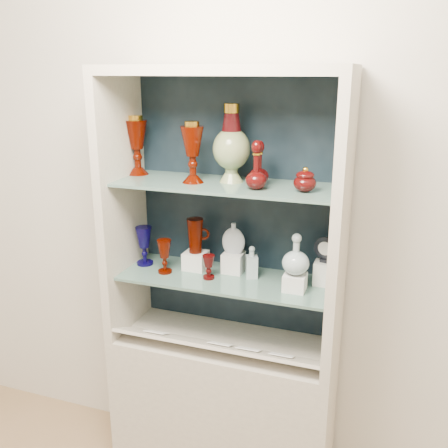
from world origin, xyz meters
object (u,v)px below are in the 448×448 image
(ruby_decanter_b, at_px, (259,161))
(flat_flask, at_px, (234,238))
(ruby_decanter_a, at_px, (256,162))
(clear_square_bottle, at_px, (252,262))
(ruby_pitcher, at_px, (195,236))
(pedestal_lamp_right, at_px, (193,152))
(lidded_bowl, at_px, (305,179))
(pedestal_lamp_left, at_px, (137,145))
(clear_round_decanter, at_px, (296,255))
(ruby_goblet_tall, at_px, (165,256))
(enamel_urn, at_px, (231,143))
(cobalt_goblet, at_px, (144,246))
(ruby_goblet_small, at_px, (209,267))
(cameo_medallion, at_px, (325,249))

(ruby_decanter_b, relative_size, flat_flask, 1.33)
(ruby_decanter_a, xyz_separation_m, clear_square_bottle, (-0.04, 0.09, -0.46))
(ruby_pitcher, bearing_deg, pedestal_lamp_right, -88.22)
(lidded_bowl, bearing_deg, pedestal_lamp_left, 173.23)
(lidded_bowl, distance_m, flat_flask, 0.46)
(pedestal_lamp_right, height_order, clear_square_bottle, pedestal_lamp_right)
(ruby_decanter_b, relative_size, clear_round_decanter, 1.15)
(ruby_goblet_tall, bearing_deg, enamel_urn, 15.98)
(cobalt_goblet, xyz_separation_m, clear_square_bottle, (0.52, 0.01, -0.02))
(enamel_urn, relative_size, ruby_decanter_b, 1.68)
(ruby_decanter_b, distance_m, cobalt_goblet, 0.69)
(pedestal_lamp_left, xyz_separation_m, cobalt_goblet, (0.03, -0.03, -0.46))
(pedestal_lamp_left, height_order, ruby_decanter_b, pedestal_lamp_left)
(enamel_urn, height_order, ruby_decanter_b, enamel_urn)
(ruby_decanter_a, xyz_separation_m, ruby_goblet_tall, (-0.42, 0.02, -0.45))
(pedestal_lamp_right, distance_m, ruby_pitcher, 0.40)
(ruby_goblet_small, height_order, flat_flask, flat_flask)
(ruby_decanter_b, height_order, ruby_goblet_small, ruby_decanter_b)
(pedestal_lamp_right, relative_size, clear_round_decanter, 1.51)
(clear_square_bottle, bearing_deg, ruby_goblet_small, -157.38)
(enamel_urn, relative_size, ruby_goblet_tall, 2.10)
(enamel_urn, distance_m, lidded_bowl, 0.35)
(lidded_bowl, bearing_deg, ruby_goblet_small, -179.94)
(flat_flask, bearing_deg, cameo_medallion, -5.42)
(ruby_decanter_a, height_order, lidded_bowl, ruby_decanter_a)
(flat_flask, bearing_deg, clear_square_bottle, -25.03)
(cameo_medallion, bearing_deg, ruby_decanter_a, -143.35)
(cameo_medallion, bearing_deg, clear_round_decanter, -124.28)
(pedestal_lamp_right, xyz_separation_m, flat_flask, (0.15, 0.09, -0.38))
(lidded_bowl, bearing_deg, ruby_pitcher, 170.11)
(pedestal_lamp_left, relative_size, cameo_medallion, 2.31)
(ruby_decanter_a, bearing_deg, ruby_pitcher, 160.41)
(enamel_urn, distance_m, ruby_decanter_b, 0.14)
(enamel_urn, relative_size, ruby_decanter_a, 1.49)
(ruby_goblet_small, bearing_deg, cobalt_goblet, 170.12)
(pedestal_lamp_right, xyz_separation_m, ruby_decanter_b, (0.27, 0.05, -0.03))
(pedestal_lamp_left, relative_size, ruby_goblet_small, 2.45)
(pedestal_lamp_right, height_order, ruby_decanter_b, pedestal_lamp_right)
(ruby_decanter_a, distance_m, cobalt_goblet, 0.71)
(pedestal_lamp_right, distance_m, ruby_decanter_b, 0.28)
(ruby_pitcher, relative_size, clear_round_decanter, 0.94)
(ruby_decanter_a, bearing_deg, cobalt_goblet, 171.55)
(enamel_urn, bearing_deg, pedestal_lamp_left, 178.60)
(lidded_bowl, relative_size, ruby_goblet_small, 0.93)
(ruby_decanter_b, xyz_separation_m, clear_round_decanter, (0.18, -0.06, -0.36))
(ruby_pitcher, bearing_deg, lidded_bowl, -26.87)
(enamel_urn, distance_m, ruby_goblet_small, 0.54)
(ruby_goblet_tall, bearing_deg, pedestal_lamp_right, 6.02)
(ruby_pitcher, xyz_separation_m, cameo_medallion, (0.58, 0.02, -0.00))
(enamel_urn, height_order, ruby_goblet_small, enamel_urn)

